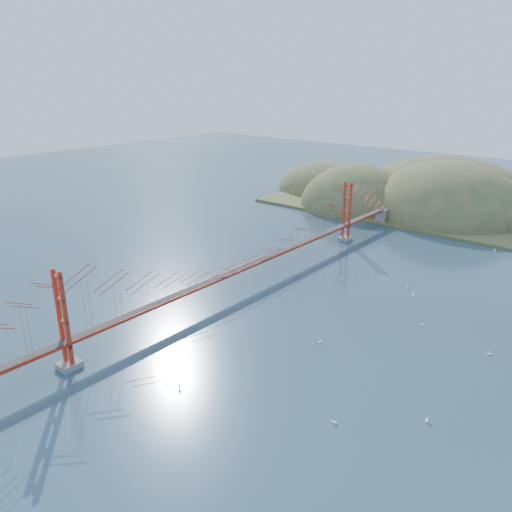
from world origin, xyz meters
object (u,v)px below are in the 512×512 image
Objects in this scene: sailboat_0 at (320,341)px; sailboat_1 at (413,295)px; sailboat_2 at (334,421)px; bridge at (246,243)px.

sailboat_1 is (3.03, 20.55, 0.00)m from sailboat_0.
sailboat_2 is 33.00m from sailboat_1.
sailboat_0 reaches higher than sailboat_2.
bridge is 26.00m from sailboat_1.
bridge reaches higher than sailboat_0.
bridge is 21.01m from sailboat_0.
bridge is 130.27× the size of sailboat_1.
sailboat_0 is at bearing -22.20° from bridge.
sailboat_1 reaches higher than sailboat_0.
sailboat_0 is at bearing -98.39° from sailboat_1.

